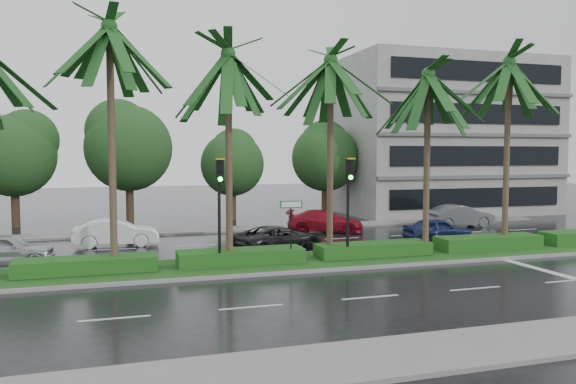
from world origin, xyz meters
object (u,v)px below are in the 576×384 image
object	(u,v)px
signal_median_left	(220,197)
car_white	(116,233)
car_blue	(438,230)
car_grey	(460,216)
street_sign	(291,216)
car_red	(325,221)
car_silver	(4,249)
car_darkgrey	(278,238)

from	to	relation	value
signal_median_left	car_white	bearing A→B (deg)	116.80
signal_median_left	car_blue	size ratio (longest dim) A/B	1.19
car_blue	car_grey	distance (m)	6.45
street_sign	car_white	bearing A→B (deg)	132.44
signal_median_left	car_red	bearing A→B (deg)	49.29
car_silver	car_darkgrey	size ratio (longest dim) A/B	0.88
car_silver	car_white	world-z (taller)	car_white
street_sign	car_white	xyz separation A→B (m)	(-6.91, 7.56, -1.44)
signal_median_left	car_grey	distance (m)	19.32
car_silver	car_blue	distance (m)	20.91
street_sign	car_red	distance (m)	10.50
car_red	signal_median_left	bearing A→B (deg)	163.39
car_darkgrey	street_sign	bearing A→B (deg)	151.42
car_white	car_red	distance (m)	12.01
car_darkgrey	car_red	size ratio (longest dim) A/B	0.99
signal_median_left	car_silver	xyz separation A→B (m)	(-8.41, 3.98, -2.32)
car_silver	car_white	distance (m)	5.87
street_sign	car_blue	bearing A→B (deg)	23.22
car_silver	car_blue	bearing A→B (deg)	-87.19
street_sign	car_red	size ratio (longest dim) A/B	0.57
signal_median_left	street_sign	world-z (taller)	signal_median_left
car_blue	car_silver	bearing A→B (deg)	94.15
signal_median_left	car_silver	bearing A→B (deg)	154.69
car_white	car_red	xyz separation A→B (m)	(11.91, 1.56, -0.03)
signal_median_left	car_red	size ratio (longest dim) A/B	0.96
street_sign	car_darkgrey	size ratio (longest dim) A/B	0.58
car_blue	car_grey	xyz separation A→B (m)	(4.50, 4.63, 0.08)
car_silver	car_red	world-z (taller)	car_silver
signal_median_left	car_silver	distance (m)	9.59
car_silver	car_darkgrey	world-z (taller)	car_silver
car_silver	car_grey	bearing A→B (deg)	-77.03
car_red	car_blue	xyz separation A→B (m)	(4.50, -5.04, -0.03)
car_blue	car_grey	bearing A→B (deg)	-40.83
car_white	signal_median_left	bearing A→B (deg)	-151.50
car_grey	car_silver	bearing A→B (deg)	102.03
car_darkgrey	car_red	bearing A→B (deg)	-60.36
car_red	car_grey	distance (m)	9.01
car_white	car_silver	bearing A→B (deg)	131.60
car_blue	car_red	bearing A→B (deg)	45.13
car_grey	car_blue	bearing A→B (deg)	136.89
signal_median_left	car_red	world-z (taller)	signal_median_left
car_silver	car_darkgrey	xyz separation A→B (m)	(11.91, -0.13, -0.05)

